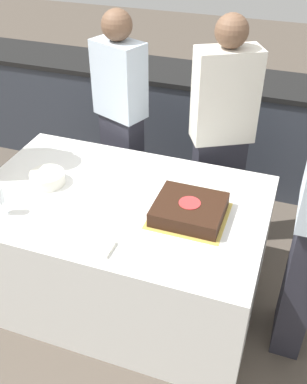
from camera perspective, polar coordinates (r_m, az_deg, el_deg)
name	(u,v)px	position (r m, az deg, el deg)	size (l,w,h in m)	color
ground_plane	(124,289)	(3.08, -3.77, -12.24)	(14.00, 14.00, 0.00)	brown
back_counter	(192,123)	(4.03, 4.88, 8.73)	(4.40, 0.58, 0.92)	#333842
dining_table	(122,248)	(2.81, -4.06, -7.08)	(1.68, 1.08, 0.76)	white
cake	(189,210)	(2.42, 4.57, -2.25)	(0.41, 0.37, 0.09)	gold
plate_stack	(47,178)	(2.75, -13.32, 1.73)	(0.21, 0.21, 0.07)	white
side_plate_near_cake	(209,186)	(2.68, 7.12, 0.75)	(0.20, 0.20, 0.00)	white
utensil_pile	(96,246)	(2.26, -7.33, -6.77)	(0.18, 0.12, 0.02)	white
person_cutting_cake	(221,137)	(3.03, 8.59, 6.98)	(0.44, 0.37, 1.63)	#282833
person_standing_back	(121,121)	(3.22, -4.11, 8.92)	(0.39, 0.31, 1.60)	#282833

